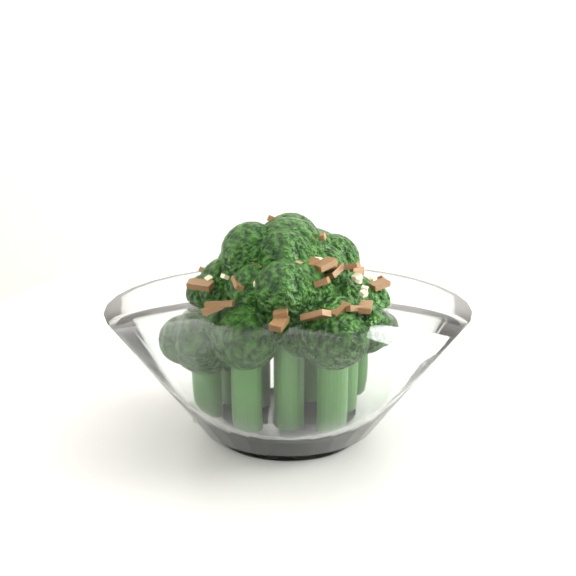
{
  "coord_description": "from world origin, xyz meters",
  "views": [
    {
      "loc": [
        -0.33,
        -0.5,
        0.97
      ],
      "look_at": [
        -0.32,
        -0.0,
        0.85
      ],
      "focal_mm": 50.0,
      "sensor_mm": 36.0,
      "label": 1
    }
  ],
  "objects": [
    {
      "name": "broccoli_dish",
      "position": [
        -0.32,
        -0.0,
        0.81
      ],
      "size": [
        0.23,
        0.23,
        0.14
      ],
      "color": "white",
      "rests_on": "table"
    }
  ]
}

